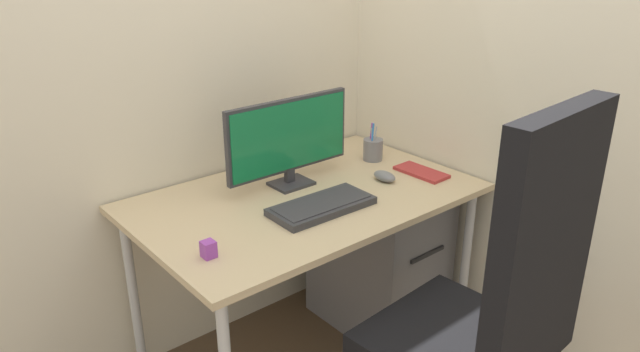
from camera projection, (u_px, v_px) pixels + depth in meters
name	position (u px, v px, depth m)	size (l,w,h in m)	color
wall_back	(235.00, 10.00, 2.31)	(3.10, 0.04, 2.80)	beige
wall_side_right	(488.00, 13.00, 2.22)	(0.04, 2.62, 2.80)	beige
desk	(306.00, 210.00, 2.27)	(1.28, 0.80, 0.76)	#D1B78C
office_chair	(489.00, 313.00, 1.77)	(0.56, 0.56, 1.28)	black
filing_cabinet	(378.00, 256.00, 2.66)	(0.39, 0.56, 0.66)	slate
monitor	(289.00, 138.00, 2.27)	(0.55, 0.12, 0.35)	#333338
keyboard	(322.00, 206.00, 2.12)	(0.39, 0.18, 0.03)	#333338
mouse	(385.00, 176.00, 2.37)	(0.06, 0.10, 0.04)	slate
pen_holder	(373.00, 149.00, 2.58)	(0.09, 0.09, 0.17)	slate
notebook	(421.00, 172.00, 2.44)	(0.10, 0.22, 0.01)	#B23333
desk_clamp_accessory	(209.00, 249.00, 1.80)	(0.04, 0.04, 0.05)	purple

